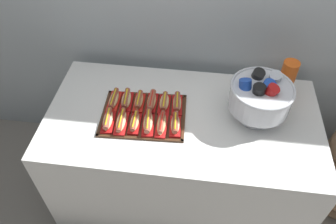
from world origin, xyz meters
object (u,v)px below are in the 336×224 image
(hot_dog_9, at_px, (152,102))
(cup_stack, at_px, (287,78))
(serving_tray, at_px, (144,115))
(hot_dog_1, at_px, (121,121))
(hot_dog_3, at_px, (148,123))
(hot_dog_5, at_px, (175,124))
(buffet_table, at_px, (181,155))
(hot_dog_10, at_px, (164,103))
(punch_bowl, at_px, (260,96))
(hot_dog_0, at_px, (108,120))
(hot_dog_2, at_px, (135,122))
(hot_dog_6, at_px, (114,100))
(hot_dog_11, at_px, (177,103))
(hot_dog_4, at_px, (162,124))
(hot_dog_8, at_px, (139,101))
(hot_dog_7, at_px, (126,100))

(hot_dog_9, distance_m, cup_stack, 0.82)
(serving_tray, relative_size, hot_dog_1, 2.76)
(hot_dog_3, xyz_separation_m, hot_dog_5, (0.15, 0.01, -0.00))
(buffet_table, bearing_deg, hot_dog_10, 152.35)
(hot_dog_9, height_order, punch_bowl, punch_bowl)
(hot_dog_0, relative_size, hot_dog_3, 0.94)
(hot_dog_9, bearing_deg, hot_dog_0, -141.02)
(hot_dog_2, distance_m, hot_dog_3, 0.08)
(buffet_table, bearing_deg, hot_dog_6, 173.60)
(hot_dog_5, bearing_deg, hot_dog_3, -177.27)
(punch_bowl, bearing_deg, hot_dog_11, 178.03)
(buffet_table, height_order, cup_stack, cup_stack)
(hot_dog_4, xyz_separation_m, hot_dog_6, (-0.31, 0.15, -0.00))
(hot_dog_3, xyz_separation_m, hot_dog_9, (-0.01, 0.16, -0.00))
(serving_tray, height_order, hot_dog_1, hot_dog_1)
(hot_dog_0, distance_m, hot_dog_6, 0.17)
(hot_dog_1, distance_m, hot_dog_6, 0.18)
(hot_dog_5, relative_size, hot_dog_8, 1.02)
(hot_dog_3, bearing_deg, hot_dog_11, 50.45)
(hot_dog_2, relative_size, hot_dog_11, 0.92)
(cup_stack, bearing_deg, hot_dog_8, -165.25)
(hot_dog_2, distance_m, hot_dog_9, 0.18)
(buffet_table, distance_m, hot_dog_2, 0.50)
(hot_dog_0, xyz_separation_m, punch_bowl, (0.82, 0.17, 0.13))
(hot_dog_3, relative_size, hot_dog_6, 1.05)
(hot_dog_11, xyz_separation_m, punch_bowl, (0.45, -0.02, 0.13))
(buffet_table, xyz_separation_m, serving_tray, (-0.22, -0.03, 0.38))
(hot_dog_7, bearing_deg, hot_dog_4, -33.53)
(hot_dog_2, bearing_deg, serving_tray, 68.28)
(hot_dog_2, bearing_deg, hot_dog_4, 2.73)
(serving_tray, xyz_separation_m, hot_dog_0, (-0.18, -0.09, 0.03))
(hot_dog_9, relative_size, hot_dog_10, 1.11)
(hot_dog_8, xyz_separation_m, hot_dog_10, (0.15, 0.01, -0.00))
(hot_dog_0, bearing_deg, hot_dog_10, 31.54)
(serving_tray, height_order, cup_stack, cup_stack)
(hot_dog_2, relative_size, hot_dog_3, 0.86)
(buffet_table, height_order, hot_dog_11, hot_dog_11)
(hot_dog_4, height_order, hot_dog_7, hot_dog_7)
(hot_dog_4, bearing_deg, hot_dog_5, 2.73)
(hot_dog_5, distance_m, cup_stack, 0.74)
(hot_dog_5, relative_size, hot_dog_10, 1.01)
(hot_dog_4, bearing_deg, hot_dog_8, 135.00)
(hot_dog_3, distance_m, hot_dog_11, 0.22)
(hot_dog_8, bearing_deg, hot_dog_9, 2.73)
(hot_dog_6, relative_size, hot_dog_11, 1.02)
(buffet_table, xyz_separation_m, hot_dog_9, (-0.19, 0.06, 0.41))
(cup_stack, bearing_deg, hot_dog_1, -156.91)
(hot_dog_10, xyz_separation_m, punch_bowl, (0.53, -0.01, 0.13))
(punch_bowl, bearing_deg, hot_dog_0, -168.46)
(hot_dog_9, distance_m, punch_bowl, 0.62)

